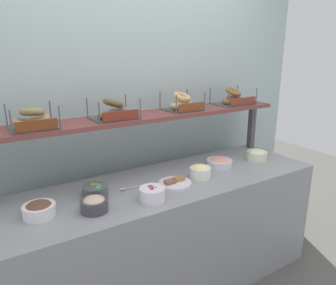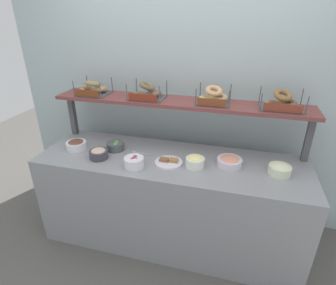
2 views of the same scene
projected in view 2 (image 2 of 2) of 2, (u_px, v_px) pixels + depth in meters
ground_plane at (170, 236)px, 2.66m from camera, size 8.00×8.00×0.00m
back_wall at (185, 100)px, 2.62m from camera, size 3.46×0.06×2.40m
deli_counter at (171, 200)px, 2.47m from camera, size 2.26×0.70×0.85m
shelf_riser_left at (73, 115)px, 2.69m from camera, size 0.05×0.05×0.40m
shelf_riser_right at (309, 138)px, 2.18m from camera, size 0.05×0.05×0.40m
upper_shelf at (179, 102)px, 2.34m from camera, size 2.22×0.32×0.03m
bowl_egg_salad at (195, 161)px, 2.15m from camera, size 0.15×0.15×0.10m
bowl_veggie_mix at (116, 146)px, 2.43m from camera, size 0.16×0.16×0.08m
bowl_lox_spread at (229, 161)px, 2.18m from camera, size 0.20×0.20×0.07m
bowl_chocolate_spread at (76, 144)px, 2.44m from camera, size 0.18×0.18×0.09m
bowl_beet_salad at (134, 162)px, 2.16m from camera, size 0.16×0.16×0.09m
bowl_potato_salad at (280, 169)px, 2.06m from camera, size 0.17×0.17×0.09m
bowl_tuna_salad at (99, 153)px, 2.29m from camera, size 0.16×0.16×0.09m
serving_plate_white at (169, 162)px, 2.22m from camera, size 0.23×0.23×0.04m
serving_spoon_near_plate at (138, 153)px, 2.38m from camera, size 0.18×0.04×0.01m
bagel_basket_everything at (93, 89)px, 2.49m from camera, size 0.27×0.25×0.14m
bagel_basket_poppy at (147, 93)px, 2.37m from camera, size 0.30×0.25×0.15m
bagel_basket_plain at (213, 97)px, 2.25m from camera, size 0.28×0.25×0.14m
bagel_basket_cinnamon_raisin at (281, 103)px, 2.12m from camera, size 0.33×0.24×0.15m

